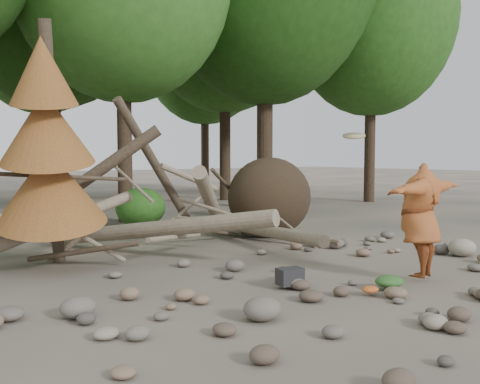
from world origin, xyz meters
TOP-DOWN VIEW (x-y plane):
  - ground at (0.00, 0.00)m, footprint 120.00×120.00m
  - deadfall_pile at (2.02, 4.24)m, footprint 8.55×5.24m
  - dead_conifer at (-3.12, 3.37)m, footprint 2.06×2.16m
  - bush_mid at (0.80, 7.80)m, footprint 1.40×1.40m
  - bush_right at (5.00, 7.00)m, footprint 2.00×2.00m
  - frisbee_thrower at (1.45, -0.79)m, footprint 3.27×0.95m
  - backpack at (-0.52, 0.13)m, footprint 0.42×0.32m
  - cloth_green at (0.59, -0.86)m, footprint 0.47×0.39m
  - cloth_orange at (0.10, -0.91)m, footprint 0.27×0.22m
  - boulder_front_left at (-1.87, -0.84)m, footprint 0.49×0.44m
  - boulder_mid_right at (4.01, -0.03)m, footprint 0.59×0.53m
  - boulder_mid_left at (-3.64, 0.63)m, footprint 0.45×0.41m

SIDE VIEW (x-z plane):
  - ground at x=0.00m, z-range 0.00..0.00m
  - cloth_orange at x=0.10m, z-range 0.00..0.10m
  - cloth_green at x=0.59m, z-range 0.00..0.18m
  - backpack at x=-0.52m, z-range 0.00..0.26m
  - boulder_mid_left at x=-3.64m, z-range 0.00..0.27m
  - boulder_front_left at x=-1.87m, z-range 0.00..0.29m
  - boulder_mid_right at x=4.01m, z-range 0.00..0.35m
  - bush_mid at x=0.80m, z-range 0.00..1.12m
  - bush_right at x=5.00m, z-range 0.00..1.60m
  - deadfall_pile at x=2.02m, z-range -0.70..2.60m
  - frisbee_thrower at x=1.45m, z-range -0.14..2.14m
  - dead_conifer at x=-3.12m, z-range -0.06..4.29m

